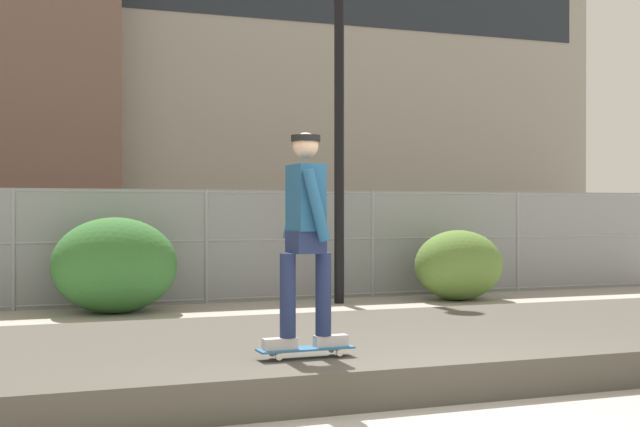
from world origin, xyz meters
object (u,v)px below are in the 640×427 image
(skateboard, at_px, (306,349))
(shrub_center, at_px, (115,265))
(skater, at_px, (306,225))
(street_lamp, at_px, (339,34))
(shrub_right, at_px, (459,265))

(skateboard, relative_size, shrub_center, 0.44)
(skater, height_order, street_lamp, street_lamp)
(skateboard, distance_m, street_lamp, 7.89)
(skater, xyz_separation_m, shrub_right, (4.76, 5.99, -0.81))
(street_lamp, xyz_separation_m, shrub_center, (-3.57, -0.10, -3.68))
(skater, bearing_deg, street_lamp, 66.53)
(skateboard, height_order, shrub_right, shrub_right)
(skater, height_order, shrub_right, skater)
(skateboard, xyz_separation_m, skater, (-0.00, 0.00, 1.01))
(street_lamp, relative_size, shrub_right, 4.65)
(shrub_center, bearing_deg, street_lamp, 1.60)
(shrub_center, bearing_deg, skater, -82.01)
(skater, distance_m, shrub_center, 6.24)
(skateboard, distance_m, skater, 1.01)
(skater, xyz_separation_m, street_lamp, (2.71, 6.24, 2.98))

